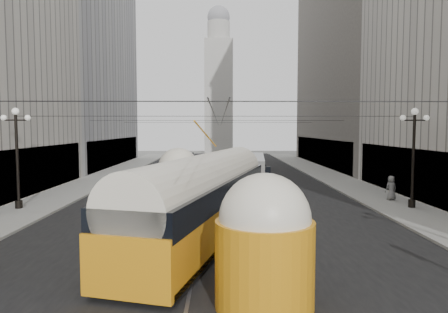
{
  "coord_description": "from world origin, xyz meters",
  "views": [
    {
      "loc": [
        0.22,
        -7.27,
        5.25
      ],
      "look_at": [
        0.47,
        16.44,
        3.56
      ],
      "focal_mm": 32.0,
      "sensor_mm": 36.0,
      "label": 1
    }
  ],
  "objects": [
    {
      "name": "sedan_white_far",
      "position": [
        4.91,
        43.57,
        0.71
      ],
      "size": [
        2.74,
        5.19,
        1.56
      ],
      "color": "white",
      "rests_on": "ground"
    },
    {
      "name": "building_right_far",
      "position": [
        20.0,
        48.0,
        16.31
      ],
      "size": [
        12.6,
        32.6,
        32.6
      ],
      "color": "#514C47",
      "rests_on": "ground"
    },
    {
      "name": "catenary",
      "position": [
        0.12,
        31.49,
        5.88
      ],
      "size": [
        25.0,
        72.0,
        0.23
      ],
      "color": "black",
      "rests_on": "ground"
    },
    {
      "name": "streetcar",
      "position": [
        -0.5,
        11.55,
        1.96
      ],
      "size": [
        6.95,
        17.79,
        4.02
      ],
      "color": "orange",
      "rests_on": "ground"
    },
    {
      "name": "lamppost_left_mid",
      "position": [
        -12.6,
        18.0,
        3.74
      ],
      "size": [
        1.86,
        0.44,
        6.37
      ],
      "color": "black",
      "rests_on": "sidewalk_left"
    },
    {
      "name": "rail_left",
      "position": [
        -0.75,
        32.5,
        0.0
      ],
      "size": [
        0.12,
        85.0,
        0.04
      ],
      "primitive_type": "cube",
      "color": "gray",
      "rests_on": "ground"
    },
    {
      "name": "sidewalk_left",
      "position": [
        -12.0,
        36.0,
        0.07
      ],
      "size": [
        4.0,
        72.0,
        0.15
      ],
      "primitive_type": "cube",
      "color": "gray",
      "rests_on": "ground"
    },
    {
      "name": "building_left_far",
      "position": [
        -19.99,
        48.0,
        14.31
      ],
      "size": [
        12.6,
        28.6,
        28.6
      ],
      "color": "#999999",
      "rests_on": "ground"
    },
    {
      "name": "lamppost_right_mid",
      "position": [
        12.6,
        18.0,
        3.74
      ],
      "size": [
        1.86,
        0.44,
        6.37
      ],
      "color": "black",
      "rests_on": "sidewalk_right"
    },
    {
      "name": "city_bus",
      "position": [
        2.99,
        27.9,
        1.52
      ],
      "size": [
        3.29,
        11.09,
        2.77
      ],
      "color": "#9C9EA1",
      "rests_on": "ground"
    },
    {
      "name": "distant_tower",
      "position": [
        0.0,
        80.0,
        14.97
      ],
      "size": [
        6.0,
        6.0,
        31.36
      ],
      "color": "#B2AFA8",
      "rests_on": "ground"
    },
    {
      "name": "pedestrian_sidewalk_right",
      "position": [
        12.4,
        20.67,
        1.01
      ],
      "size": [
        0.95,
        0.72,
        1.73
      ],
      "primitive_type": "imported",
      "rotation": [
        0.0,
        0.0,
        3.4
      ],
      "color": "slate",
      "rests_on": "sidewalk_right"
    },
    {
      "name": "rail_right",
      "position": [
        0.75,
        32.5,
        0.0
      ],
      "size": [
        0.12,
        85.0,
        0.04
      ],
      "primitive_type": "cube",
      "color": "gray",
      "rests_on": "ground"
    },
    {
      "name": "road",
      "position": [
        0.0,
        32.5,
        0.0
      ],
      "size": [
        20.0,
        85.0,
        0.02
      ],
      "primitive_type": "cube",
      "color": "black",
      "rests_on": "ground"
    },
    {
      "name": "sedan_dark_far",
      "position": [
        -4.9,
        52.83,
        0.7
      ],
      "size": [
        2.89,
        5.17,
        1.54
      ],
      "color": "black",
      "rests_on": "ground"
    },
    {
      "name": "sidewalk_right",
      "position": [
        12.0,
        36.0,
        0.07
      ],
      "size": [
        4.0,
        72.0,
        0.15
      ],
      "primitive_type": "cube",
      "color": "gray",
      "rests_on": "ground"
    }
  ]
}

